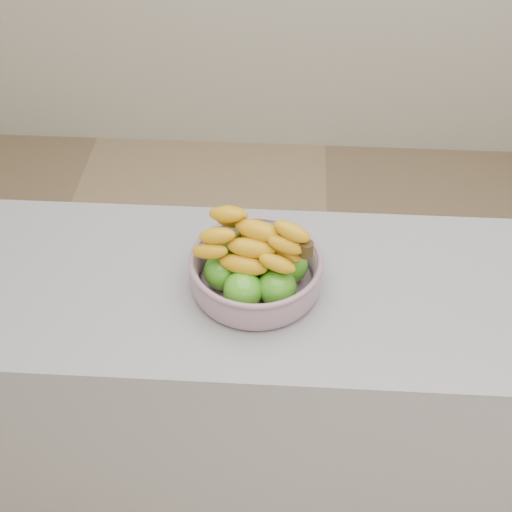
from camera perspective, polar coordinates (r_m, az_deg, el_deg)
The scene contains 3 objects.
ground at distance 2.47m, azimuth 6.12°, elevation -17.97°, with size 4.00×4.00×0.00m, color #997F5D.
counter at distance 2.11m, azimuth 7.01°, elevation -11.33°, with size 2.00×0.60×0.90m, color gray.
fruit_bowl at distance 1.72m, azimuth -0.01°, elevation -0.89°, with size 0.32×0.32×0.20m.
Camera 1 is at (-0.18, -1.21, 2.15)m, focal length 50.00 mm.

